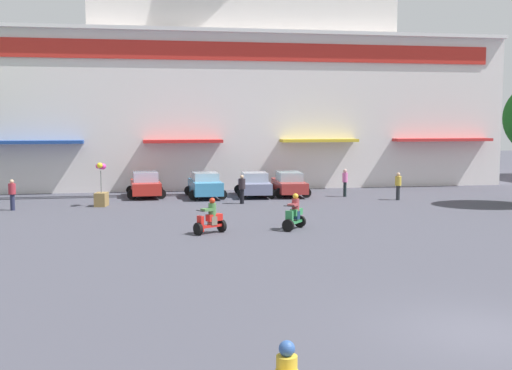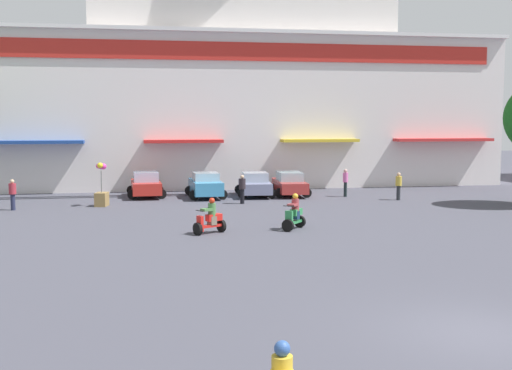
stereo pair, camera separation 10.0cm
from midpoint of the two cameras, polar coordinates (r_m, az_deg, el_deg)
The scene contains 13 objects.
ground_plane at distance 27.36m, azimuth 5.58°, elevation -4.20°, with size 128.00×128.00×0.00m, color #42424D.
colonial_building at distance 50.50m, azimuth -1.81°, elevation 10.66°, with size 36.42×18.80×21.27m.
parked_car_0 at distance 40.17m, azimuth -9.74°, elevation 0.05°, with size 2.39×3.94×1.54m.
parked_car_1 at distance 39.47m, azimuth -4.56°, elevation 0.02°, with size 2.36×4.08×1.53m.
parked_car_2 at distance 39.98m, azimuth -0.20°, elevation 0.07°, with size 2.51×4.07×1.49m.
parked_car_3 at distance 40.55m, azimuth 2.85°, elevation 0.13°, with size 2.41×4.52×1.46m.
scooter_rider_1 at distance 28.03m, azimuth 3.29°, elevation -2.60°, with size 1.25×1.39×1.55m.
scooter_rider_5 at distance 27.05m, azimuth -4.12°, elevation -3.00°, with size 1.44×1.13×1.49m.
pedestrian_0 at distance 36.44m, azimuth -1.32°, elevation -0.22°, with size 0.49×0.49×1.62m.
pedestrian_1 at distance 39.01m, azimuth 12.29°, elevation 0.05°, with size 0.39×0.39×1.62m.
pedestrian_2 at distance 36.12m, azimuth -20.67°, elevation -0.65°, with size 0.39×0.39×1.62m.
pedestrian_3 at distance 40.11m, azimuth 7.74°, elevation 0.39°, with size 0.44×0.44×1.70m.
balloon_vendor_cart at distance 36.41m, azimuth -13.49°, elevation -0.53°, with size 0.77×1.01×2.41m.
Camera 1 is at (-7.41, -12.91, 4.74)m, focal length 45.61 mm.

